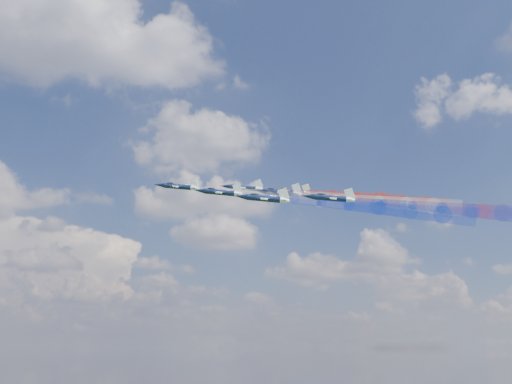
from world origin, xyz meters
name	(u,v)px	position (x,y,z in m)	size (l,w,h in m)	color
jet_lead	(178,187)	(-14.18, 4.38, 170.44)	(8.94, 11.18, 2.98)	black
trail_lead	(270,195)	(5.53, -4.50, 167.48)	(3.73, 33.76, 3.73)	white
jet_inner_left	(220,192)	(-6.45, -7.82, 166.44)	(8.94, 11.18, 2.98)	black
trail_inner_left	(322,201)	(13.26, -16.71, 163.49)	(3.73, 33.76, 3.73)	blue
jet_inner_right	(243,188)	(2.12, 8.54, 172.24)	(8.94, 11.18, 2.98)	black
trail_inner_right	(332,195)	(21.82, -0.34, 169.28)	(3.73, 33.76, 3.73)	red
jet_outer_left	(264,198)	(-0.32, -21.79, 162.08)	(8.94, 11.18, 2.98)	black
trail_outer_left	(379,209)	(19.39, -30.68, 159.12)	(3.73, 33.76, 3.73)	blue
jet_center_third	(280,192)	(7.32, -5.77, 167.78)	(8.94, 11.18, 2.98)	black
trail_center_third	(379,201)	(27.03, -14.65, 164.82)	(3.73, 33.76, 3.73)	white
jet_outer_right	(291,192)	(15.30, 11.57, 172.74)	(8.94, 11.18, 2.98)	black
trail_outer_right	(378,199)	(35.01, 2.69, 169.78)	(3.73, 33.76, 3.73)	red
jet_rear_left	(330,198)	(14.31, -18.96, 163.68)	(8.94, 11.18, 2.98)	black
trail_rear_left	(442,208)	(34.02, -27.85, 160.73)	(3.73, 33.76, 3.73)	blue
jet_rear_right	(334,198)	(21.39, -2.27, 168.11)	(8.94, 11.18, 2.98)	black
trail_rear_right	(430,207)	(41.10, -11.15, 165.16)	(3.73, 33.76, 3.73)	red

